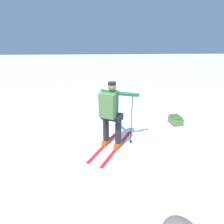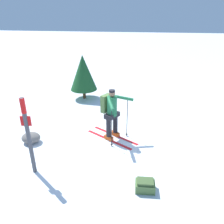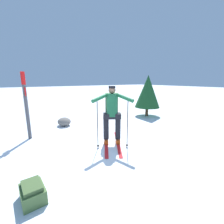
{
  "view_description": "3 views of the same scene",
  "coord_description": "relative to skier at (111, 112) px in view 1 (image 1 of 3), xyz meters",
  "views": [
    {
      "loc": [
        -3.65,
        0.78,
        2.4
      ],
      "look_at": [
        0.12,
        0.43,
        0.91
      ],
      "focal_mm": 28.0,
      "sensor_mm": 36.0,
      "label": 1
    },
    {
      "loc": [
        1.04,
        -5.53,
        3.69
      ],
      "look_at": [
        0.12,
        0.43,
        0.91
      ],
      "focal_mm": 35.0,
      "sensor_mm": 36.0,
      "label": 2
    },
    {
      "loc": [
        3.45,
        -1.77,
        1.77
      ],
      "look_at": [
        0.12,
        0.43,
        0.91
      ],
      "focal_mm": 24.0,
      "sensor_mm": 36.0,
      "label": 3
    }
  ],
  "objects": [
    {
      "name": "dropped_backpack",
      "position": [
        1.11,
        -2.15,
        -0.79
      ],
      "size": [
        0.45,
        0.34,
        0.27
      ],
      "color": "#4C6B38",
      "rests_on": "ground_plane"
    },
    {
      "name": "ground_plane",
      "position": [
        -0.09,
        -0.45,
        -0.92
      ],
      "size": [
        80.0,
        80.0,
        0.0
      ],
      "primitive_type": "plane",
      "color": "white"
    },
    {
      "name": "skier",
      "position": [
        0.0,
        0.0,
        0.0
      ],
      "size": [
        1.73,
        1.29,
        1.61
      ],
      "color": "red",
      "rests_on": "ground_plane"
    }
  ]
}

